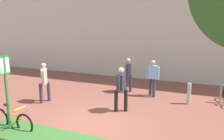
% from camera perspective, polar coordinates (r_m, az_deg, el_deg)
% --- Properties ---
extents(ground_plane, '(60.00, 60.00, 0.00)m').
position_cam_1_polar(ground_plane, '(7.40, -5.27, -14.13)').
color(ground_plane, brown).
extents(parking_sign_post, '(0.08, 0.36, 2.38)m').
position_cam_1_polar(parking_sign_post, '(6.96, -26.40, -3.26)').
color(parking_sign_post, '#2D7238').
rests_on(parking_sign_post, ground).
extents(bike_at_sign, '(1.68, 0.42, 0.86)m').
position_cam_1_polar(bike_at_sign, '(7.43, -25.02, -12.11)').
color(bike_at_sign, black).
rests_on(bike_at_sign, ground).
extents(bollard_steel, '(0.16, 0.16, 0.90)m').
position_cam_1_polar(bollard_steel, '(9.58, 19.79, -5.97)').
color(bollard_steel, '#ADADB2').
rests_on(bollard_steel, ground).
extents(person_suited_navy, '(0.47, 0.61, 1.72)m').
position_cam_1_polar(person_suited_navy, '(8.10, 2.43, -4.43)').
color(person_suited_navy, black).
rests_on(person_suited_navy, ground).
extents(person_suited_dark, '(0.37, 0.57, 1.72)m').
position_cam_1_polar(person_suited_dark, '(10.60, 4.31, -0.78)').
color(person_suited_dark, '#2D2D38').
rests_on(person_suited_dark, ground).
extents(person_shirt_blue, '(0.45, 0.50, 1.72)m').
position_cam_1_polar(person_shirt_blue, '(9.58, -17.61, -2.53)').
color(person_shirt_blue, '#383342').
rests_on(person_shirt_blue, ground).
extents(person_shirt_white, '(0.61, 0.33, 1.72)m').
position_cam_1_polar(person_shirt_white, '(10.10, 10.75, -1.53)').
color(person_shirt_white, '#383342').
rests_on(person_shirt_white, ground).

